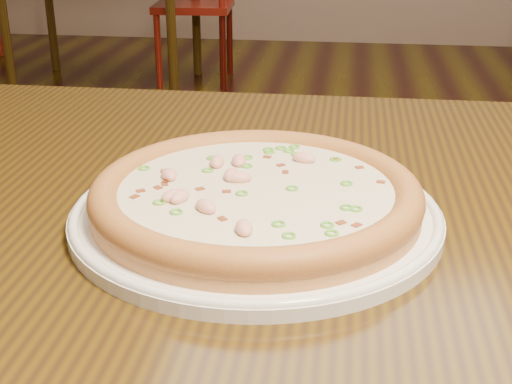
# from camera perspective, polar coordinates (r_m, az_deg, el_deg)

# --- Properties ---
(hero_table) EXTENTS (1.20, 0.80, 0.75)m
(hero_table) POSITION_cam_1_polar(r_m,az_deg,el_deg) (0.75, 9.70, -8.04)
(hero_table) COLOR black
(hero_table) RESTS_ON ground
(plate) EXTENTS (0.34, 0.34, 0.02)m
(plate) POSITION_cam_1_polar(r_m,az_deg,el_deg) (0.66, 0.00, -1.70)
(plate) COLOR white
(plate) RESTS_ON hero_table
(pizza) EXTENTS (0.31, 0.31, 0.03)m
(pizza) POSITION_cam_1_polar(r_m,az_deg,el_deg) (0.65, -0.02, -0.23)
(pizza) COLOR tan
(pizza) RESTS_ON plate
(chair_b) EXTENTS (0.45, 0.45, 0.95)m
(chair_b) POSITION_cam_1_polar(r_m,az_deg,el_deg) (4.15, -4.21, 14.74)
(chair_b) COLOR #571009
(chair_b) RESTS_ON ground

